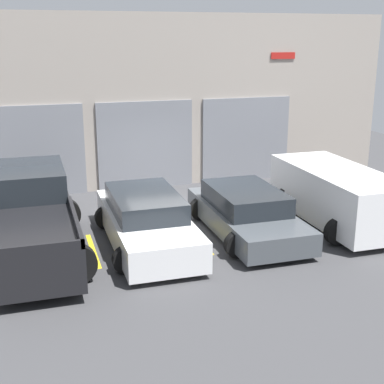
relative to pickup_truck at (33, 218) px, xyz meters
The scene contains 10 objects.
ground_plane 4.45m from the pickup_truck, 24.76° to the left, with size 28.00×28.00×0.00m, color #3D3D3F.
shophouse_building 6.75m from the pickup_truck, 52.28° to the left, with size 17.11×0.68×5.69m.
pickup_truck is the anchor object (origin of this frame).
sedan_white 2.67m from the pickup_truck, ahead, with size 2.16×4.72×1.30m.
sedan_side 7.93m from the pickup_truck, ahead, with size 2.30×4.54×1.52m.
van_right 5.30m from the pickup_truck, ahead, with size 2.23×4.50×1.19m.
parking_stripe_left 1.60m from the pickup_truck, 13.22° to the right, with size 0.12×2.20×0.01m, color gold.
parking_stripe_centre 4.06m from the pickup_truck, ahead, with size 0.12×2.20×0.01m, color gold.
parking_stripe_right 6.67m from the pickup_truck, ahead, with size 0.12×2.20×0.01m, color gold.
parking_stripe_far_right 9.29m from the pickup_truck, ahead, with size 0.12×2.20×0.01m, color gold.
Camera 1 is at (-3.88, -14.22, 4.95)m, focal length 50.00 mm.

